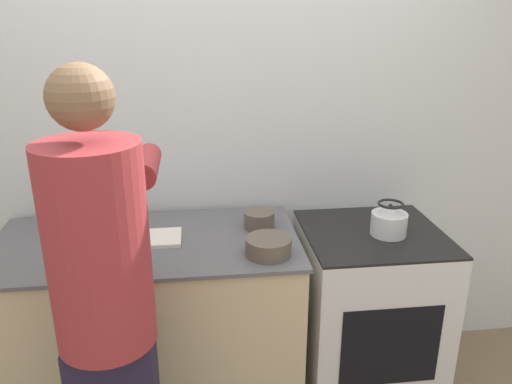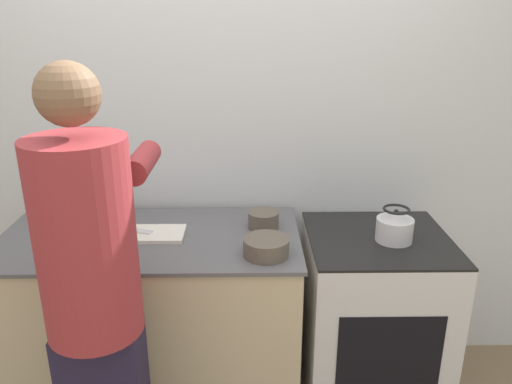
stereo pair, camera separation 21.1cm
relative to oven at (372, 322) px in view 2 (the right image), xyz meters
name	(u,v)px [view 2 (the right image)]	position (x,y,z in m)	size (l,w,h in m)	color
wall_back	(227,131)	(-0.71, 0.43, 0.85)	(8.00, 0.05, 2.60)	silver
counter	(156,320)	(-1.05, 0.03, 0.00)	(1.38, 0.70, 0.90)	#C6B28E
oven	(372,322)	(0.00, 0.00, 0.00)	(0.64, 0.62, 0.90)	silver
person	(94,296)	(-1.13, -0.56, 0.50)	(0.37, 0.61, 1.74)	#211C34
cutting_board	(141,234)	(-1.09, 0.03, 0.46)	(0.40, 0.19, 0.02)	silver
knife	(129,229)	(-1.15, 0.06, 0.47)	(0.22, 0.11, 0.01)	silver
kettle	(395,227)	(0.05, -0.03, 0.52)	(0.16, 0.16, 0.16)	silver
bowl_prep	(266,247)	(-0.52, -0.17, 0.49)	(0.19, 0.19, 0.08)	brown
bowl_mixing	(264,220)	(-0.53, 0.12, 0.49)	(0.14, 0.14, 0.08)	brown
canister_jar	(88,205)	(-1.39, 0.23, 0.53)	(0.16, 0.16, 0.15)	#756047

